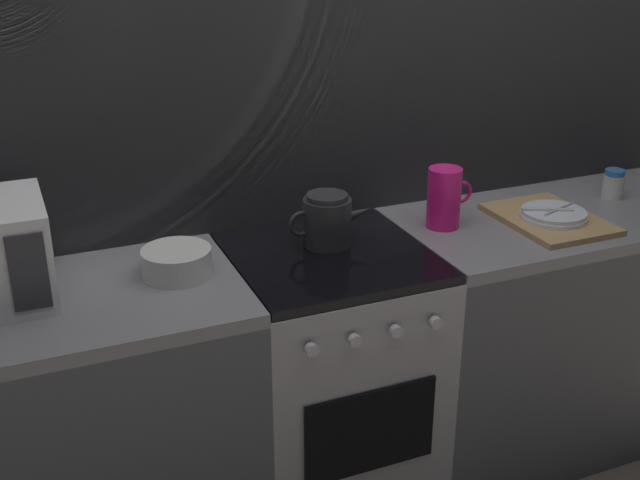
{
  "coord_description": "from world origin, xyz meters",
  "views": [
    {
      "loc": [
        -0.89,
        -2.03,
        1.88
      ],
      "look_at": [
        -0.03,
        0.0,
        0.95
      ],
      "focal_mm": 44.56,
      "sensor_mm": 36.0,
      "label": 1
    }
  ],
  "objects_px": {
    "pitcher": "(444,198)",
    "dish_pile": "(551,217)",
    "kettle": "(327,220)",
    "mixing_bowl": "(177,262)",
    "spice_jar": "(613,184)",
    "stove_unit": "(330,379)"
  },
  "relations": [
    {
      "from": "kettle",
      "to": "pitcher",
      "type": "distance_m",
      "value": 0.41
    },
    {
      "from": "stove_unit",
      "to": "spice_jar",
      "type": "xyz_separation_m",
      "value": [
        1.14,
        0.07,
        0.5
      ]
    },
    {
      "from": "stove_unit",
      "to": "mixing_bowl",
      "type": "xyz_separation_m",
      "value": [
        -0.46,
        0.03,
        0.49
      ]
    },
    {
      "from": "stove_unit",
      "to": "dish_pile",
      "type": "height_order",
      "value": "dish_pile"
    },
    {
      "from": "stove_unit",
      "to": "mixing_bowl",
      "type": "distance_m",
      "value": 0.68
    },
    {
      "from": "stove_unit",
      "to": "mixing_bowl",
      "type": "height_order",
      "value": "mixing_bowl"
    },
    {
      "from": "stove_unit",
      "to": "spice_jar",
      "type": "height_order",
      "value": "spice_jar"
    },
    {
      "from": "kettle",
      "to": "pitcher",
      "type": "height_order",
      "value": "pitcher"
    },
    {
      "from": "pitcher",
      "to": "mixing_bowl",
      "type": "bearing_deg",
      "value": -178.21
    },
    {
      "from": "mixing_bowl",
      "to": "stove_unit",
      "type": "bearing_deg",
      "value": -4.04
    },
    {
      "from": "pitcher",
      "to": "spice_jar",
      "type": "relative_size",
      "value": 1.9
    },
    {
      "from": "stove_unit",
      "to": "dish_pile",
      "type": "relative_size",
      "value": 2.25
    },
    {
      "from": "spice_jar",
      "to": "mixing_bowl",
      "type": "bearing_deg",
      "value": -178.83
    },
    {
      "from": "mixing_bowl",
      "to": "dish_pile",
      "type": "xyz_separation_m",
      "value": [
        1.25,
        -0.08,
        -0.02
      ]
    },
    {
      "from": "dish_pile",
      "to": "spice_jar",
      "type": "relative_size",
      "value": 3.81
    },
    {
      "from": "pitcher",
      "to": "dish_pile",
      "type": "bearing_deg",
      "value": -17.83
    },
    {
      "from": "mixing_bowl",
      "to": "pitcher",
      "type": "bearing_deg",
      "value": 1.79
    },
    {
      "from": "mixing_bowl",
      "to": "pitcher",
      "type": "distance_m",
      "value": 0.9
    },
    {
      "from": "kettle",
      "to": "mixing_bowl",
      "type": "height_order",
      "value": "kettle"
    },
    {
      "from": "kettle",
      "to": "pitcher",
      "type": "bearing_deg",
      "value": -1.31
    },
    {
      "from": "mixing_bowl",
      "to": "spice_jar",
      "type": "relative_size",
      "value": 1.9
    },
    {
      "from": "kettle",
      "to": "dish_pile",
      "type": "xyz_separation_m",
      "value": [
        0.76,
        -0.12,
        -0.06
      ]
    }
  ]
}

